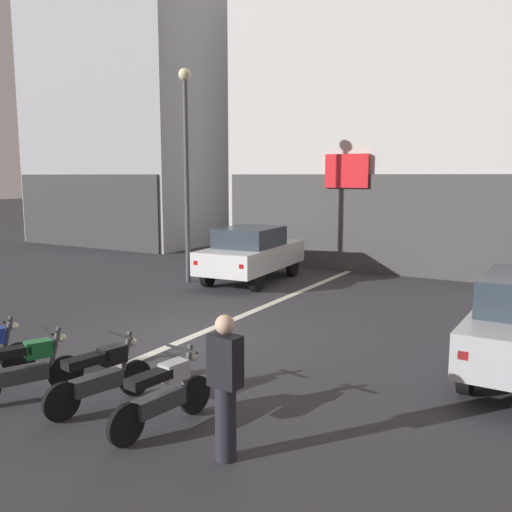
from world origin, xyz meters
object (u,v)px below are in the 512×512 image
(car_red_down_street, at_px, (420,233))
(motorcycle_green_row_left_mid, at_px, (25,368))
(car_white_crossing_near, at_px, (252,252))
(person_by_motorcycles, at_px, (225,387))
(street_lamp, at_px, (186,153))
(motorcycle_silver_row_right_mid, at_px, (163,394))
(motorcycle_black_row_centre, at_px, (101,375))

(car_red_down_street, xyz_separation_m, motorcycle_green_row_left_mid, (-1.33, -17.24, -0.43))
(car_white_crossing_near, bearing_deg, person_by_motorcycles, -60.97)
(street_lamp, height_order, motorcycle_green_row_left_mid, street_lamp)
(motorcycle_green_row_left_mid, height_order, motorcycle_silver_row_right_mid, same)
(motorcycle_black_row_centre, bearing_deg, motorcycle_silver_row_right_mid, -3.57)
(car_white_crossing_near, height_order, person_by_motorcycles, person_by_motorcycles)
(car_red_down_street, distance_m, street_lamp, 10.60)
(motorcycle_silver_row_right_mid, bearing_deg, person_by_motorcycles, -12.77)
(motorcycle_silver_row_right_mid, bearing_deg, street_lamp, 125.27)
(car_white_crossing_near, relative_size, motorcycle_silver_row_right_mid, 2.53)
(motorcycle_silver_row_right_mid, relative_size, person_by_motorcycles, 1.00)
(street_lamp, bearing_deg, car_red_down_street, 63.06)
(street_lamp, bearing_deg, car_white_crossing_near, 32.64)
(car_white_crossing_near, height_order, motorcycle_black_row_centre, car_white_crossing_near)
(car_white_crossing_near, relative_size, motorcycle_black_row_centre, 2.56)
(car_red_down_street, bearing_deg, person_by_motorcycles, -83.14)
(person_by_motorcycles, bearing_deg, motorcycle_black_row_centre, 171.89)
(car_red_down_street, distance_m, motorcycle_black_row_centre, 16.92)
(motorcycle_silver_row_right_mid, bearing_deg, motorcycle_black_row_centre, 176.43)
(car_white_crossing_near, distance_m, car_red_down_street, 8.61)
(street_lamp, distance_m, person_by_motorcycles, 10.95)
(car_white_crossing_near, distance_m, motorcycle_silver_row_right_mid, 9.78)
(car_red_down_street, height_order, person_by_motorcycles, person_by_motorcycles)
(motorcycle_silver_row_right_mid, xyz_separation_m, person_by_motorcycles, (1.10, -0.25, 0.40))
(motorcycle_green_row_left_mid, bearing_deg, car_red_down_street, 85.59)
(street_lamp, distance_m, motorcycle_green_row_left_mid, 9.41)
(car_white_crossing_near, xyz_separation_m, car_red_down_street, (3.02, 8.06, 0.00))
(car_red_down_street, bearing_deg, car_white_crossing_near, -110.53)
(motorcycle_green_row_left_mid, xyz_separation_m, person_by_motorcycles, (3.40, 0.01, 0.40))
(street_lamp, relative_size, motorcycle_green_row_left_mid, 3.99)
(motorcycle_black_row_centre, bearing_deg, car_red_down_street, 89.39)
(motorcycle_black_row_centre, bearing_deg, street_lamp, 119.54)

